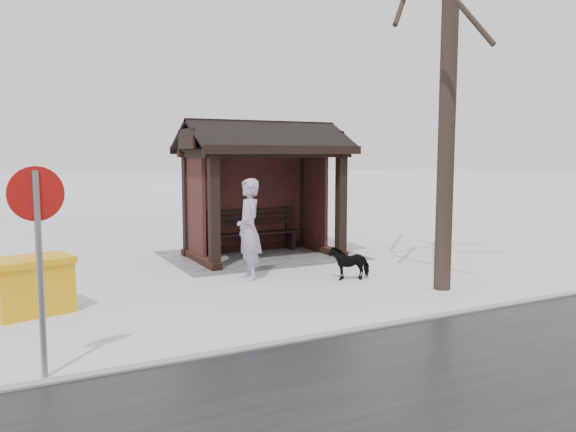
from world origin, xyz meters
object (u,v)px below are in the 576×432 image
at_px(dog, 349,263).
at_px(road_sign, 38,226).
at_px(bus_shelter, 260,162).
at_px(pedestrian, 249,229).
at_px(grit_bin, 32,285).

relative_size(dog, road_sign, 0.33).
bearing_deg(bus_shelter, pedestrian, 60.56).
bearing_deg(dog, bus_shelter, -157.68).
distance_m(bus_shelter, pedestrian, 2.71).
relative_size(pedestrian, grit_bin, 1.52).
distance_m(dog, road_sign, 6.13).
bearing_deg(dog, grit_bin, -78.96).
height_order(bus_shelter, dog, bus_shelter).
distance_m(pedestrian, grit_bin, 3.84).
relative_size(dog, grit_bin, 0.59).
xyz_separation_m(pedestrian, dog, (-1.69, 0.84, -0.64)).
bearing_deg(road_sign, grit_bin, -102.68).
bearing_deg(road_sign, dog, -167.87).
xyz_separation_m(grit_bin, road_sign, (0.01, 2.65, 1.19)).
relative_size(pedestrian, dog, 2.58).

